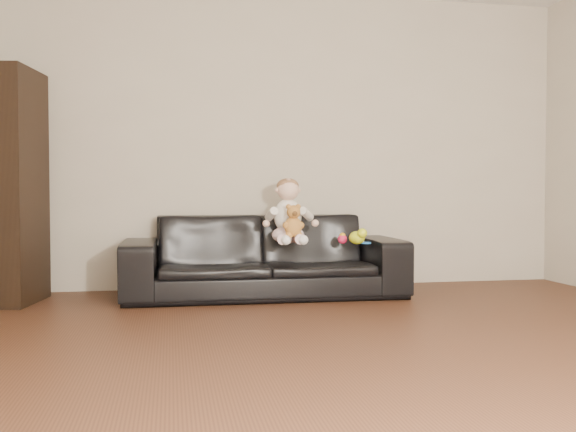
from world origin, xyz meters
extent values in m
plane|color=#472819|center=(0.00, 0.00, 0.00)|extent=(5.50, 5.50, 0.00)
plane|color=#BAB09C|center=(0.00, 2.75, 1.30)|extent=(5.00, 0.00, 5.00)
imported|color=black|center=(-0.30, 2.25, 0.33)|extent=(2.23, 0.89, 0.65)
cube|color=black|center=(-2.26, 2.26, 0.88)|extent=(0.53, 0.67, 1.76)
cube|color=silver|center=(-2.24, 2.26, 1.27)|extent=(0.22, 0.28, 0.28)
ellipsoid|color=silver|center=(-0.12, 2.14, 0.50)|extent=(0.31, 0.28, 0.14)
ellipsoid|color=white|center=(-0.12, 2.16, 0.65)|extent=(0.26, 0.23, 0.27)
sphere|color=beige|center=(-0.12, 2.14, 0.86)|extent=(0.21, 0.21, 0.18)
ellipsoid|color=#8C603F|center=(-0.12, 2.15, 0.89)|extent=(0.21, 0.21, 0.12)
cylinder|color=silver|center=(-0.18, 1.98, 0.48)|extent=(0.12, 0.23, 0.09)
cylinder|color=silver|center=(-0.07, 1.98, 0.48)|extent=(0.12, 0.23, 0.09)
sphere|color=white|center=(-0.19, 1.86, 0.48)|extent=(0.09, 0.09, 0.07)
sphere|color=white|center=(-0.06, 1.86, 0.48)|extent=(0.09, 0.09, 0.07)
cylinder|color=white|center=(-0.26, 2.10, 0.66)|extent=(0.10, 0.19, 0.12)
cylinder|color=white|center=(0.02, 2.10, 0.66)|extent=(0.10, 0.19, 0.12)
ellipsoid|color=#B37833|center=(-0.11, 1.98, 0.57)|extent=(0.17, 0.17, 0.16)
sphere|color=#B37833|center=(-0.11, 1.96, 0.69)|extent=(0.14, 0.14, 0.11)
sphere|color=#B37833|center=(-0.15, 1.97, 0.73)|extent=(0.06, 0.06, 0.04)
sphere|color=#B37833|center=(-0.08, 1.97, 0.73)|extent=(0.06, 0.06, 0.04)
sphere|color=#593819|center=(-0.11, 1.91, 0.67)|extent=(0.06, 0.06, 0.04)
ellipsoid|color=#D0E31A|center=(0.39, 1.97, 0.48)|extent=(0.15, 0.17, 0.10)
sphere|color=#E81B48|center=(0.30, 2.04, 0.47)|extent=(0.08, 0.08, 0.08)
cylinder|color=blue|center=(0.48, 2.03, 0.43)|extent=(0.11, 0.11, 0.01)
camera|label=1|loc=(-1.04, -2.86, 0.83)|focal=40.00mm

